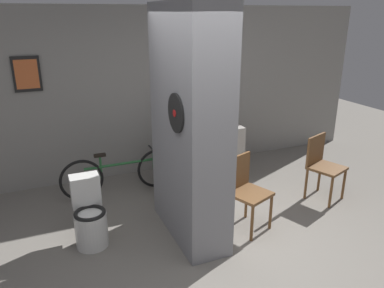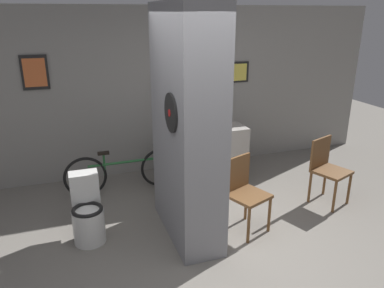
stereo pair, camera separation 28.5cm
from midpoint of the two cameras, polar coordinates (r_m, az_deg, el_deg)
The scene contains 9 objects.
ground_plane at distance 4.16m, azimuth 4.48°, elevation -17.43°, with size 14.00×14.00×0.00m, color slate.
wall_back at distance 5.95m, azimuth -5.37°, elevation 7.83°, with size 8.00×0.09×2.60m.
pillar_center at distance 4.10m, azimuth 1.18°, elevation 2.53°, with size 0.51×1.29×2.60m.
counter_shelf at distance 5.59m, azimuth 3.30°, elevation -2.08°, with size 1.27×0.44×0.89m.
toilet at distance 4.46m, azimuth -13.85°, elevation -10.26°, with size 0.36×0.52×0.76m.
chair_near_pillar at distance 4.51m, azimuth 9.69°, elevation -6.95°, with size 0.55×0.55×0.90m.
chair_by_doorway at distance 5.45m, azimuth 21.31°, elevation -3.31°, with size 0.55×0.55×0.90m.
bicycle at distance 5.50m, azimuth -8.80°, elevation -4.12°, with size 1.70×0.42×0.65m.
bottle_tall at distance 5.42m, azimuth 3.46°, elevation 3.51°, with size 0.09×0.09×0.33m.
Camera 2 is at (-1.25, -3.08, 2.49)m, focal length 35.00 mm.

